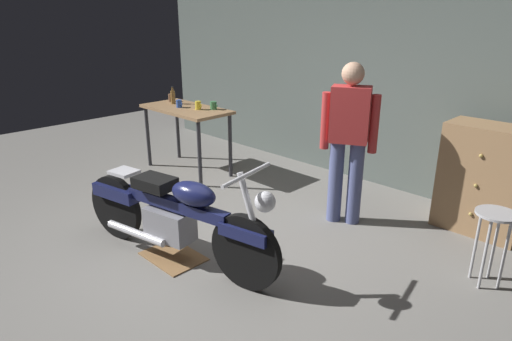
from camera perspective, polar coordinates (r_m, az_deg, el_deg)
ground_plane at (r=4.16m, az=-6.41°, el=-10.98°), size 12.00×12.00×0.00m
back_wall at (r=5.77m, az=15.61°, el=13.43°), size 8.00×0.12×3.10m
workbench at (r=6.12m, az=-8.97°, el=6.97°), size 1.30×0.64×0.90m
motorcycle at (r=3.94m, az=-10.47°, el=-5.60°), size 2.16×0.75×1.00m
person_standing at (r=4.56m, az=11.82°, el=4.18°), size 0.52×0.37×1.67m
shop_stool at (r=4.00m, az=28.32°, el=-6.63°), size 0.32×0.32×0.64m
wooden_dresser at (r=4.94m, az=27.32°, el=-1.04°), size 0.80×0.47×1.10m
drip_tray at (r=4.20m, az=-10.60°, el=-10.81°), size 0.56×0.40×0.01m
mug_brown_stoneware at (r=6.55m, az=-10.88°, el=9.19°), size 0.11×0.08×0.11m
mug_green_speckled at (r=5.93m, az=-5.49°, el=8.34°), size 0.12×0.09×0.10m
mug_blue_enamel at (r=6.11m, az=-9.87°, el=8.48°), size 0.11×0.08×0.10m
mug_yellow_tall at (r=5.94m, az=-7.45°, el=8.33°), size 0.11×0.08×0.11m
bottle at (r=6.38m, az=-10.66°, el=9.31°), size 0.06×0.06×0.24m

